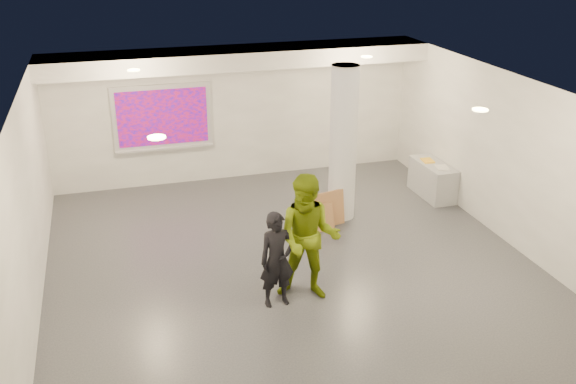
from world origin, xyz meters
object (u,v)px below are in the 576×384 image
object	(u,v)px
column	(343,144)
man	(309,238)
projection_screen	(162,118)
woman	(277,260)
credenza	(433,180)

from	to	relation	value
column	man	distance (m)	3.09
column	projection_screen	size ratio (longest dim) A/B	1.43
woman	projection_screen	bearing A→B (deg)	95.92
credenza	column	bearing A→B (deg)	-170.12
woman	man	distance (m)	0.57
woman	man	world-z (taller)	man
man	credenza	bearing A→B (deg)	62.41
column	woman	xyz separation A→B (m)	(-2.05, -2.70, -0.75)
projection_screen	man	size ratio (longest dim) A/B	1.05
projection_screen	woman	bearing A→B (deg)	-78.92
woman	man	bearing A→B (deg)	2.94
column	woman	distance (m)	3.48
woman	man	size ratio (longest dim) A/B	0.75
column	credenza	size ratio (longest dim) A/B	2.43
projection_screen	credenza	size ratio (longest dim) A/B	1.70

